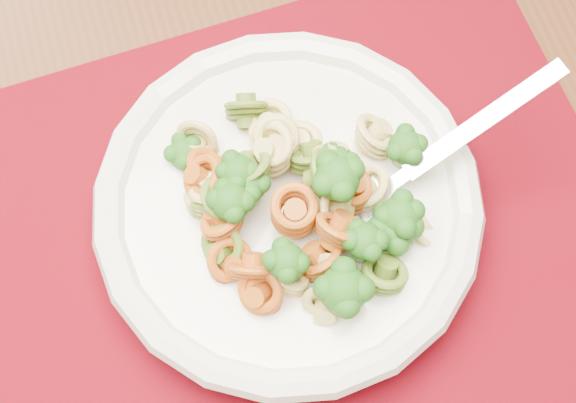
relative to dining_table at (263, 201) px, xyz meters
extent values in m
cube|color=#4C3219|center=(-0.25, 0.33, -0.63)|extent=(4.00, 4.00, 0.01)
cube|color=#4D2915|center=(0.00, 0.00, 0.06)|extent=(1.63, 1.12, 0.04)
cube|color=#590310|center=(0.00, -0.06, 0.08)|extent=(0.48, 0.39, 0.00)
cylinder|color=silver|center=(0.01, -0.05, 0.09)|extent=(0.10, 0.10, 0.01)
cylinder|color=silver|center=(0.01, -0.05, 0.11)|extent=(0.22, 0.22, 0.03)
torus|color=silver|center=(0.01, -0.05, 0.12)|extent=(0.24, 0.24, 0.02)
camera|label=1|loc=(-0.03, -0.22, 0.59)|focal=50.00mm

